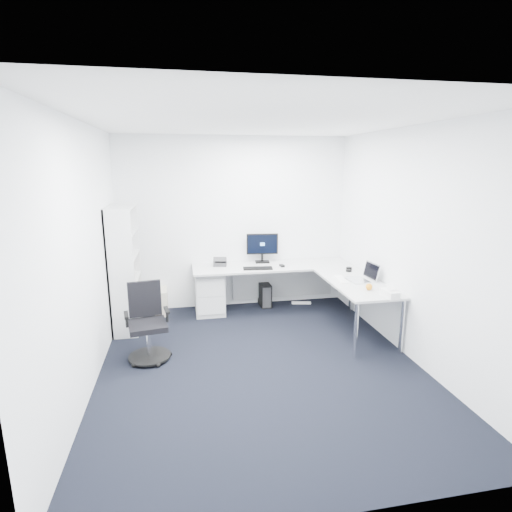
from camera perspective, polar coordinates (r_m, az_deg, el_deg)
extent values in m
plane|color=black|center=(4.80, 0.59, -15.24)|extent=(4.20, 4.20, 0.00)
plane|color=white|center=(4.25, 0.68, 18.80)|extent=(4.20, 4.20, 0.00)
cube|color=white|center=(6.37, -3.10, 4.67)|extent=(3.60, 0.02, 2.70)
cube|color=white|center=(2.39, 10.73, -9.90)|extent=(3.60, 0.02, 2.70)
cube|color=white|center=(4.35, -23.28, -0.29)|extent=(0.02, 4.20, 2.70)
cube|color=white|center=(5.00, 21.33, 1.48)|extent=(0.02, 4.20, 2.70)
cube|color=#B2B4B4|center=(6.26, -6.65, -5.07)|extent=(0.44, 0.55, 0.68)
cube|color=black|center=(6.59, 1.21, -5.46)|extent=(0.18, 0.38, 0.37)
cube|color=beige|center=(6.40, -13.35, -6.30)|extent=(0.19, 0.41, 0.39)
cube|color=white|center=(6.72, 6.48, -6.66)|extent=(0.32, 0.12, 0.04)
cube|color=black|center=(6.02, 0.26, -1.77)|extent=(0.45, 0.20, 0.02)
cube|color=black|center=(6.17, 3.73, -1.38)|extent=(0.07, 0.10, 0.03)
cube|color=white|center=(5.60, 12.07, -3.24)|extent=(0.15, 0.40, 0.01)
sphere|color=orange|center=(5.21, 15.85, -4.25)|extent=(0.08, 0.08, 0.08)
cube|color=white|center=(5.02, 18.56, -5.11)|extent=(0.15, 0.25, 0.08)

